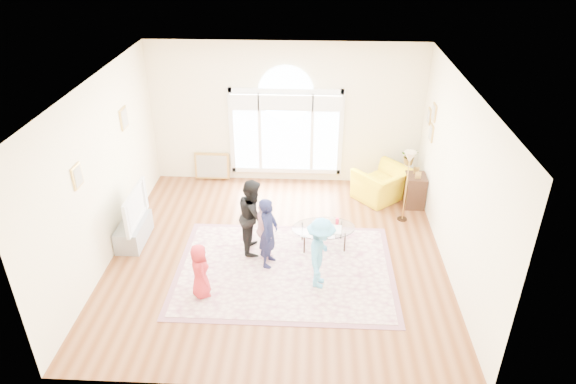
{
  "coord_description": "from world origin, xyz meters",
  "views": [
    {
      "loc": [
        0.57,
        -7.67,
        5.57
      ],
      "look_at": [
        0.18,
        0.3,
        1.15
      ],
      "focal_mm": 32.0,
      "sensor_mm": 36.0,
      "label": 1
    }
  ],
  "objects_px": {
    "tv_console": "(134,232)",
    "television": "(130,207)",
    "area_rug": "(285,269)",
    "coffee_table": "(324,228)",
    "armchair": "(382,184)"
  },
  "relations": [
    {
      "from": "area_rug",
      "to": "tv_console",
      "type": "xyz_separation_m",
      "value": [
        -2.91,
        0.76,
        0.2
      ]
    },
    {
      "from": "area_rug",
      "to": "coffee_table",
      "type": "xyz_separation_m",
      "value": [
        0.67,
        0.76,
        0.39
      ]
    },
    {
      "from": "tv_console",
      "to": "television",
      "type": "height_order",
      "value": "television"
    },
    {
      "from": "tv_console",
      "to": "armchair",
      "type": "relative_size",
      "value": 0.93
    },
    {
      "from": "television",
      "to": "armchair",
      "type": "bearing_deg",
      "value": 21.3
    },
    {
      "from": "coffee_table",
      "to": "armchair",
      "type": "height_order",
      "value": "armchair"
    },
    {
      "from": "area_rug",
      "to": "armchair",
      "type": "bearing_deg",
      "value": 53.49
    },
    {
      "from": "area_rug",
      "to": "tv_console",
      "type": "bearing_deg",
      "value": 165.39
    },
    {
      "from": "area_rug",
      "to": "coffee_table",
      "type": "relative_size",
      "value": 2.89
    },
    {
      "from": "area_rug",
      "to": "coffee_table",
      "type": "bearing_deg",
      "value": 48.35
    },
    {
      "from": "tv_console",
      "to": "armchair",
      "type": "height_order",
      "value": "armchair"
    },
    {
      "from": "tv_console",
      "to": "coffee_table",
      "type": "height_order",
      "value": "coffee_table"
    },
    {
      "from": "armchair",
      "to": "area_rug",
      "type": "bearing_deg",
      "value": 12.46
    },
    {
      "from": "coffee_table",
      "to": "tv_console",
      "type": "bearing_deg",
      "value": 173.71
    },
    {
      "from": "area_rug",
      "to": "armchair",
      "type": "xyz_separation_m",
      "value": [
        1.97,
        2.66,
        0.34
      ]
    }
  ]
}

